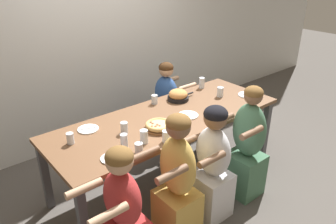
{
  "coord_description": "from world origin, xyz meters",
  "views": [
    {
      "loc": [
        -1.93,
        -2.33,
        2.28
      ],
      "look_at": [
        0.0,
        0.0,
        0.83
      ],
      "focal_mm": 35.0,
      "sensor_mm": 36.0,
      "label": 1
    }
  ],
  "objects": [
    {
      "name": "empty_plate_d",
      "position": [
        -0.77,
        0.27,
        0.79
      ],
      "size": [
        0.2,
        0.2,
        0.02
      ],
      "color": "white",
      "rests_on": "dining_table"
    },
    {
      "name": "cocktail_glass_blue",
      "position": [
        -0.63,
        -0.38,
        0.82
      ],
      "size": [
        0.07,
        0.07,
        0.12
      ],
      "color": "silver",
      "rests_on": "dining_table"
    },
    {
      "name": "drinking_glass_d",
      "position": [
        -0.69,
        -0.24,
        0.85
      ],
      "size": [
        0.06,
        0.06,
        0.14
      ],
      "color": "silver",
      "rests_on": "dining_table"
    },
    {
      "name": "drinking_glass_e",
      "position": [
        -1.01,
        0.13,
        0.83
      ],
      "size": [
        0.06,
        0.06,
        0.1
      ],
      "color": "silver",
      "rests_on": "dining_table"
    },
    {
      "name": "dining_table",
      "position": [
        0.0,
        0.0,
        0.71
      ],
      "size": [
        2.53,
        0.92,
        0.78
      ],
      "color": "brown",
      "rests_on": "ground"
    },
    {
      "name": "empty_plate_b",
      "position": [
        0.17,
        -0.12,
        0.79
      ],
      "size": [
        0.21,
        0.21,
        0.02
      ],
      "color": "white",
      "rests_on": "dining_table"
    },
    {
      "name": "empty_plate_a",
      "position": [
        1.09,
        -0.17,
        0.79
      ],
      "size": [
        0.22,
        0.22,
        0.02
      ],
      "color": "white",
      "rests_on": "dining_table"
    },
    {
      "name": "drinking_glass_g",
      "position": [
        -0.54,
        -0.01,
        0.83
      ],
      "size": [
        0.07,
        0.07,
        0.11
      ],
      "color": "silver",
      "rests_on": "dining_table"
    },
    {
      "name": "skillet_bowl",
      "position": [
        0.36,
        0.26,
        0.84
      ],
      "size": [
        0.35,
        0.24,
        0.13
      ],
      "color": "black",
      "rests_on": "dining_table"
    },
    {
      "name": "ground_plane",
      "position": [
        0.0,
        0.0,
        0.0
      ],
      "size": [
        18.0,
        18.0,
        0.0
      ],
      "primitive_type": "plane",
      "color": "#514C47",
      "rests_on": "ground"
    },
    {
      "name": "empty_plate_c",
      "position": [
        -0.86,
        -0.31,
        0.79
      ],
      "size": [
        0.19,
        0.19,
        0.02
      ],
      "color": "white",
      "rests_on": "dining_table"
    },
    {
      "name": "drinking_glass_c",
      "position": [
        0.81,
        0.02,
        0.83
      ],
      "size": [
        0.08,
        0.08,
        0.11
      ],
      "color": "silver",
      "rests_on": "dining_table"
    },
    {
      "name": "diner_far_midright",
      "position": [
        0.54,
        0.68,
        0.5
      ],
      "size": [
        0.51,
        0.4,
        1.1
      ],
      "rotation": [
        0.0,
        0.0,
        -1.57
      ],
      "color": "#2D5193",
      "rests_on": "ground"
    },
    {
      "name": "pizza_board_main",
      "position": [
        -0.24,
        -0.15,
        0.82
      ],
      "size": [
        0.28,
        0.28,
        0.06
      ],
      "color": "brown",
      "rests_on": "dining_table"
    },
    {
      "name": "drinking_glass_h",
      "position": [
        0.09,
        0.35,
        0.83
      ],
      "size": [
        0.07,
        0.07,
        0.1
      ],
      "color": "silver",
      "rests_on": "dining_table"
    },
    {
      "name": "drinking_glass_f",
      "position": [
        0.84,
        0.36,
        0.84
      ],
      "size": [
        0.07,
        0.07,
        0.13
      ],
      "color": "silver",
      "rests_on": "dining_table"
    },
    {
      "name": "diner_near_midright",
      "position": [
        0.46,
        -0.68,
        0.54
      ],
      "size": [
        0.51,
        0.4,
        1.2
      ],
      "rotation": [
        0.0,
        0.0,
        1.57
      ],
      "color": "#477556",
      "rests_on": "ground"
    },
    {
      "name": "diner_near_midleft",
      "position": [
        -0.47,
        -0.68,
        0.56
      ],
      "size": [
        0.51,
        0.4,
        1.2
      ],
      "rotation": [
        0.0,
        0.0,
        1.57
      ],
      "color": "gold",
      "rests_on": "ground"
    },
    {
      "name": "drinking_glass_b",
      "position": [
        -0.5,
        -0.27,
        0.84
      ],
      "size": [
        0.07,
        0.07,
        0.13
      ],
      "color": "silver",
      "rests_on": "dining_table"
    },
    {
      "name": "diner_near_left",
      "position": [
        -1.0,
        -0.68,
        0.51
      ],
      "size": [
        0.51,
        0.4,
        1.12
      ],
      "rotation": [
        0.0,
        0.0,
        1.57
      ],
      "color": "#B22D2D",
      "rests_on": "ground"
    },
    {
      "name": "drinking_glass_a",
      "position": [
        -0.34,
        -0.38,
        0.84
      ],
      "size": [
        0.07,
        0.07,
        0.11
      ],
      "color": "silver",
      "rests_on": "dining_table"
    },
    {
      "name": "restaurant_back_panel",
      "position": [
        0.0,
        1.41,
        1.6
      ],
      "size": [
        10.0,
        0.06,
        3.2
      ],
      "primitive_type": "cube",
      "color": "silver",
      "rests_on": "ground"
    },
    {
      "name": "diner_near_center",
      "position": [
        -0.04,
        -0.68,
        0.54
      ],
      "size": [
        0.51,
        0.4,
        1.15
      ],
      "rotation": [
        0.0,
        0.0,
        1.57
      ],
      "color": "silver",
      "rests_on": "ground"
    }
  ]
}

